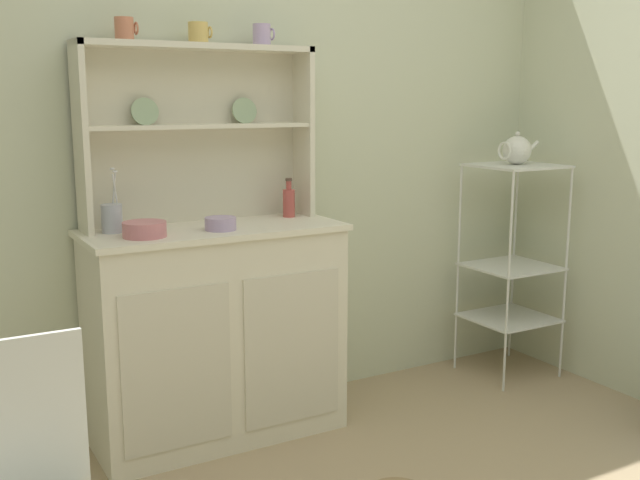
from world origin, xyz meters
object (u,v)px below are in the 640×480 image
object	(u,v)px
hutch_shelf_unit	(196,120)
jam_bottle	(289,202)
porcelain_teapot	(517,150)
utensil_jar	(112,218)
bowl_mixing_large	(145,229)
cup_terracotta_0	(125,29)
bakers_rack	(512,249)
hutch_cabinet	(217,330)

from	to	relation	value
hutch_shelf_unit	jam_bottle	bearing A→B (deg)	-11.43
hutch_shelf_unit	porcelain_teapot	world-z (taller)	hutch_shelf_unit
hutch_shelf_unit	utensil_jar	world-z (taller)	hutch_shelf_unit
bowl_mixing_large	porcelain_teapot	xyz separation A→B (m)	(1.87, 0.01, 0.23)
bowl_mixing_large	jam_bottle	bearing A→B (deg)	13.06
hutch_shelf_unit	bowl_mixing_large	size ratio (longest dim) A/B	5.98
hutch_shelf_unit	porcelain_teapot	bearing A→B (deg)	-8.18
cup_terracotta_0	bowl_mixing_large	size ratio (longest dim) A/B	0.53
bakers_rack	cup_terracotta_0	distance (m)	2.12
bakers_rack	utensil_jar	world-z (taller)	utensil_jar
utensil_jar	jam_bottle	bearing A→B (deg)	0.62
bakers_rack	porcelain_teapot	bearing A→B (deg)	180.00
utensil_jar	porcelain_teapot	world-z (taller)	porcelain_teapot
cup_terracotta_0	jam_bottle	size ratio (longest dim) A/B	0.51
bakers_rack	utensil_jar	bearing A→B (deg)	175.93
hutch_cabinet	utensil_jar	xyz separation A→B (m)	(-0.38, 0.08, 0.49)
cup_terracotta_0	porcelain_teapot	distance (m)	1.93
bakers_rack	porcelain_teapot	xyz separation A→B (m)	(-0.00, 0.00, 0.49)
bowl_mixing_large	porcelain_teapot	distance (m)	1.88
hutch_shelf_unit	jam_bottle	world-z (taller)	hutch_shelf_unit
bakers_rack	cup_terracotta_0	size ratio (longest dim) A/B	12.51
bowl_mixing_large	hutch_cabinet	bearing A→B (deg)	13.57
hutch_cabinet	utensil_jar	size ratio (longest dim) A/B	4.20
hutch_shelf_unit	hutch_cabinet	bearing A→B (deg)	-90.00
bakers_rack	jam_bottle	bearing A→B (deg)	172.90
hutch_shelf_unit	utensil_jar	distance (m)	0.53
hutch_shelf_unit	porcelain_teapot	size ratio (longest dim) A/B	4.21
cup_terracotta_0	porcelain_teapot	bearing A→B (deg)	-5.65
hutch_shelf_unit	bowl_mixing_large	bearing A→B (deg)	-141.98
hutch_cabinet	bakers_rack	bearing A→B (deg)	-2.23
cup_terracotta_0	utensil_jar	bearing A→B (deg)	-155.15
hutch_cabinet	jam_bottle	world-z (taller)	jam_bottle
jam_bottle	hutch_cabinet	bearing A→B (deg)	-167.35
hutch_cabinet	bakers_rack	distance (m)	1.58
cup_terracotta_0	utensil_jar	world-z (taller)	cup_terracotta_0
hutch_cabinet	jam_bottle	size ratio (longest dim) A/B	6.14
hutch_cabinet	bakers_rack	world-z (taller)	bakers_rack
bakers_rack	porcelain_teapot	distance (m)	0.49
hutch_cabinet	porcelain_teapot	world-z (taller)	porcelain_teapot
cup_terracotta_0	utensil_jar	distance (m)	0.72
hutch_cabinet	bowl_mixing_large	size ratio (longest dim) A/B	6.42
hutch_cabinet	cup_terracotta_0	size ratio (longest dim) A/B	12.10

